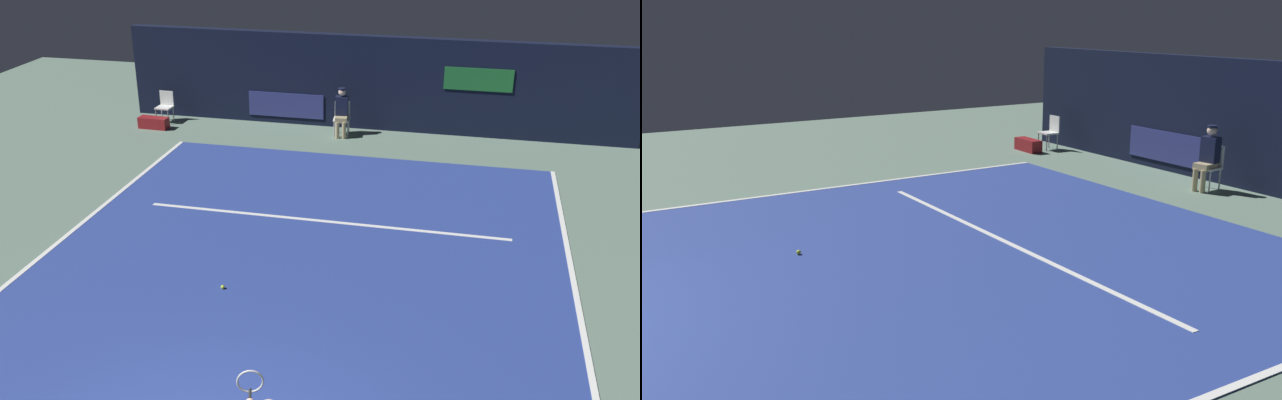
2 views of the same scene
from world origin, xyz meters
The scene contains 10 objects.
ground_plane centered at (0.00, 5.00, 0.00)m, with size 28.52×28.52×0.00m, color slate.
court_surface centered at (0.00, 5.00, 0.01)m, with size 9.64×11.99×0.01m, color navy.
line_sideline_left centered at (4.77, 5.00, 0.01)m, with size 0.10×11.99×0.01m, color white.
line_sideline_right centered at (-4.77, 5.00, 0.01)m, with size 0.10×11.99×0.01m, color white.
line_service centered at (0.00, 7.09, 0.01)m, with size 7.52×0.10×0.01m, color white.
back_wall centered at (0.00, 13.35, 1.30)m, with size 14.13×0.33×2.60m.
line_judge_on_chair centered at (-0.72, 12.51, 0.69)m, with size 0.48×0.56×1.32m.
courtside_chair_near centered at (-5.92, 12.60, 0.50)m, with size 0.46×0.43×0.88m.
tennis_ball centered at (-1.09, 4.13, 0.05)m, with size 0.07×0.07×0.07m, color #CCE033.
equipment_bag centered at (-6.01, 11.94, 0.16)m, with size 0.84×0.32×0.32m, color maroon.
Camera 1 is at (2.86, -5.58, 6.31)m, focal length 39.62 mm.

